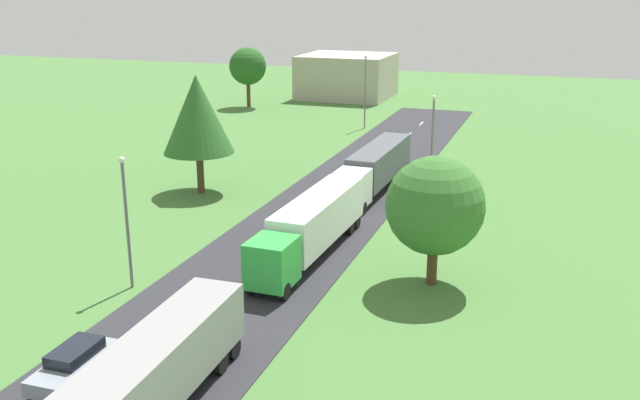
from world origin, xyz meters
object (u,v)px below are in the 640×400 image
object	(u,v)px
truck_lead	(141,384)
tree_birch	(435,206)
car_second	(74,363)
tree_pine	(248,66)
lamppost_third	(432,136)
distant_building	(347,76)
tree_elm	(197,114)
truck_second	(312,225)
lamppost_fourth	(365,88)
lamppost_second	(126,216)
truck_third	(376,166)

from	to	relation	value
truck_lead	tree_birch	bearing A→B (deg)	65.66
car_second	tree_pine	xyz separation A→B (m)	(-23.58, 69.55, 4.94)
lamppost_third	distant_building	world-z (taller)	lamppost_third
tree_elm	truck_second	bearing A→B (deg)	-37.83
lamppost_fourth	truck_lead	bearing A→B (deg)	-82.26
lamppost_second	tree_pine	bearing A→B (deg)	108.59
lamppost_third	distant_building	xyz separation A→B (m)	(-21.86, 46.38, -1.13)
truck_third	lamppost_third	distance (m)	5.65
truck_third	car_second	bearing A→B (deg)	-98.01
truck_third	distant_building	world-z (taller)	distant_building
truck_third	lamppost_fourth	xyz separation A→B (m)	(-8.26, 26.05, 2.77)
truck_second	tree_pine	size ratio (longest dim) A/B	1.72
tree_elm	lamppost_fourth	bearing A→B (deg)	80.18
lamppost_third	tree_elm	distance (m)	19.94
truck_third	lamppost_third	size ratio (longest dim) A/B	1.86
tree_pine	lamppost_fourth	bearing A→B (deg)	-26.02
tree_pine	tree_elm	xyz separation A→B (m)	(14.60, -41.33, 0.85)
tree_pine	lamppost_third	bearing A→B (deg)	-45.28
tree_pine	truck_lead	bearing A→B (deg)	-68.33
car_second	lamppost_fourth	world-z (taller)	lamppost_fourth
lamppost_third	tree_elm	size ratio (longest dim) A/B	0.80
distant_building	truck_lead	bearing A→B (deg)	-78.18
truck_third	car_second	xyz separation A→B (m)	(-4.74, -33.70, -1.25)
truck_lead	lamppost_fourth	distance (m)	62.47
truck_lead	tree_pine	size ratio (longest dim) A/B	1.70
truck_second	tree_elm	size ratio (longest dim) A/B	1.47
lamppost_third	tree_pine	size ratio (longest dim) A/B	0.93
truck_lead	car_second	distance (m)	5.44
lamppost_fourth	tree_elm	size ratio (longest dim) A/B	0.89
tree_pine	tree_elm	bearing A→B (deg)	-70.54
lamppost_second	tree_pine	distance (m)	63.35
truck_third	lamppost_fourth	size ratio (longest dim) A/B	1.67
tree_birch	tree_elm	world-z (taller)	tree_elm
truck_second	lamppost_second	bearing A→B (deg)	-135.71
truck_lead	car_second	world-z (taller)	truck_lead
lamppost_third	truck_lead	bearing A→B (deg)	-95.93
tree_birch	tree_elm	size ratio (longest dim) A/B	0.77
truck_lead	tree_pine	world-z (taller)	tree_pine
truck_third	lamppost_second	size ratio (longest dim) A/B	1.90
lamppost_second	lamppost_fourth	world-z (taller)	lamppost_fourth
tree_birch	distant_building	size ratio (longest dim) A/B	0.57
tree_pine	distant_building	distance (m)	17.42
tree_birch	distant_building	bearing A→B (deg)	110.99
lamppost_fourth	tree_elm	distance (m)	32.06
lamppost_second	tree_pine	xyz separation A→B (m)	(-20.20, 60.03, 1.45)
lamppost_third	lamppost_fourth	size ratio (longest dim) A/B	0.90
truck_second	truck_third	world-z (taller)	truck_second
lamppost_third	tree_pine	world-z (taller)	tree_pine
lamppost_fourth	car_second	bearing A→B (deg)	-86.63
car_second	tree_pine	bearing A→B (deg)	108.73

